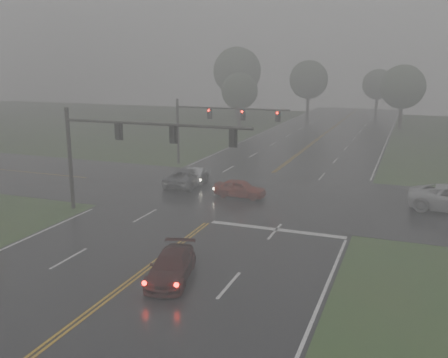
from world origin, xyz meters
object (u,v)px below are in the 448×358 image
at_px(sedan_maroon, 172,279).
at_px(signal_gantry_far, 210,120).
at_px(sedan_red, 240,197).
at_px(car_grey, 187,186).
at_px(sedan_silver, 197,182).
at_px(signal_gantry_near, 121,141).

distance_m(sedan_maroon, signal_gantry_far, 26.92).
distance_m(sedan_red, car_grey, 5.62).
bearing_deg(sedan_silver, sedan_maroon, 100.25).
distance_m(sedan_red, signal_gantry_far, 12.80).
bearing_deg(sedan_red, signal_gantry_near, 139.96).
bearing_deg(sedan_red, sedan_maroon, -172.75).
bearing_deg(sedan_red, sedan_silver, 57.07).
bearing_deg(signal_gantry_near, sedan_maroon, -46.72).
bearing_deg(signal_gantry_near, signal_gantry_far, 92.12).
height_order(sedan_red, signal_gantry_far, signal_gantry_far).
distance_m(sedan_maroon, sedan_silver, 19.70).
relative_size(sedan_silver, signal_gantry_far, 0.35).
relative_size(sedan_red, sedan_silver, 0.99).
bearing_deg(sedan_maroon, car_grey, 98.69).
bearing_deg(sedan_maroon, sedan_red, 82.82).
xyz_separation_m(sedan_red, car_grey, (-5.31, 1.85, 0.00)).
distance_m(sedan_maroon, signal_gantry_near, 12.35).
bearing_deg(sedan_maroon, sedan_silver, 96.30).
distance_m(sedan_silver, signal_gantry_near, 11.44).
relative_size(sedan_red, signal_gantry_far, 0.35).
relative_size(sedan_maroon, signal_gantry_far, 0.39).
bearing_deg(car_grey, sedan_maroon, 112.12).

